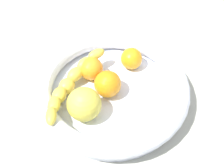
{
  "coord_description": "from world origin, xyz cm",
  "views": [
    {
      "loc": [
        41.72,
        2.32,
        58.6
      ],
      "look_at": [
        0.0,
        0.0,
        8.22
      ],
      "focal_mm": 49.36,
      "sensor_mm": 36.0,
      "label": 1
    }
  ],
  "objects": [
    {
      "name": "apple_yellow",
      "position": [
        5.97,
        -5.26,
        8.74
      ],
      "size": [
        7.03,
        7.03,
        7.03
      ],
      "primitive_type": "sphere",
      "color": "yellow",
      "rests_on": "fruit_bowl"
    },
    {
      "name": "orange_front",
      "position": [
        -8.27,
        4.02,
        7.74
      ],
      "size": [
        5.03,
        5.03,
        5.03
      ],
      "primitive_type": "sphere",
      "color": "orange",
      "rests_on": "fruit_bowl"
    },
    {
      "name": "kitchen_counter",
      "position": [
        0.0,
        0.0,
        1.5
      ],
      "size": [
        120.0,
        120.0,
        3.0
      ],
      "primitive_type": "cube",
      "color": "#AAAB9D",
      "rests_on": "ground"
    },
    {
      "name": "orange_mid_right",
      "position": [
        -4.51,
        -4.9,
        7.87
      ],
      "size": [
        5.31,
        5.31,
        5.31
      ],
      "primitive_type": "sphere",
      "color": "orange",
      "rests_on": "fruit_bowl"
    },
    {
      "name": "fruit_bowl",
      "position": [
        0.0,
        0.0,
        6.11
      ],
      "size": [
        33.48,
        33.48,
        6.0
      ],
      "color": "white",
      "rests_on": "kitchen_counter"
    },
    {
      "name": "banana_draped_left",
      "position": [
        0.58,
        -9.05,
        8.2
      ],
      "size": [
        21.39,
        11.09,
        5.56
      ],
      "color": "yellow",
      "rests_on": "fruit_bowl"
    },
    {
      "name": "orange_mid_left",
      "position": [
        0.03,
        -0.93,
        8.16
      ],
      "size": [
        5.88,
        5.88,
        5.88
      ],
      "primitive_type": "sphere",
      "color": "orange",
      "rests_on": "fruit_bowl"
    }
  ]
}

